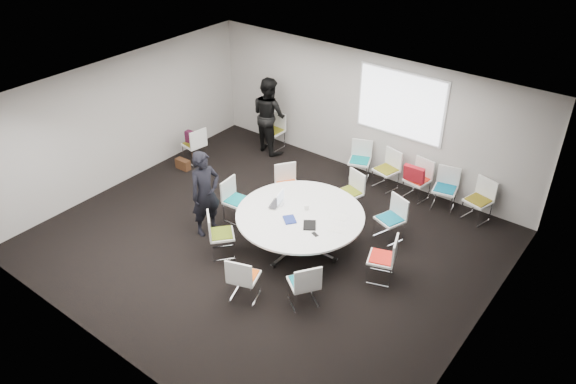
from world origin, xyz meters
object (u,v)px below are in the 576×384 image
Objects in this scene: chair_ring_a at (381,266)px; person_main at (205,193)px; cup at (306,207)px; brown_bag at (183,164)px; chair_back_a at (359,167)px; maroon_bag at (193,138)px; chair_spare_left at (195,151)px; conference_table at (300,222)px; chair_back_d at (444,196)px; chair_back_c at (417,187)px; chair_ring_c at (349,200)px; chair_ring_f at (221,242)px; chair_back_b at (386,177)px; person_back at (269,115)px; chair_person_back at (274,137)px; chair_ring_h at (304,291)px; chair_ring_g at (244,285)px; laptop at (278,204)px; chair_ring_b at (390,227)px; chair_ring_e at (237,208)px; chair_ring_d at (288,193)px; chair_back_e at (477,208)px.

person_main reaches higher than chair_ring_a.
brown_bag is at bearing 172.37° from cup.
chair_back_a reaches higher than maroon_bag.
chair_spare_left is 0.34m from maroon_bag.
brown_bag is at bearing 68.68° from person_main.
conference_table is 2.68× the size of chair_back_d.
person_main is 4.82× the size of brown_bag.
brown_bag is at bearing 33.81° from chair_back_c.
chair_spare_left is (-4.04, -0.40, 0.00)m from chair_ring_c.
chair_ring_f is 1.00× the size of chair_back_b.
chair_ring_f is 4.27m from person_back.
chair_back_a and chair_person_back have the same top height.
chair_ring_c is 4.06m from chair_spare_left.
brown_bag is at bearing -166.37° from chair_spare_left.
person_main reaches higher than chair_ring_h.
chair_ring_g is 2.15m from person_main.
laptop reaches higher than brown_bag.
chair_ring_b is 2.30m from chair_back_a.
chair_ring_c and chair_person_back have the same top height.
chair_back_a is 2.73m from cup.
chair_ring_e is 3.14m from person_back.
chair_ring_e is at bearing 45.15° from chair_ring_b.
chair_ring_a and chair_ring_h have the same top height.
cup is (1.53, 0.24, 0.50)m from chair_ring_e.
laptop is at bearing -157.92° from cup.
cup is at bearing 103.77° from chair_ring_c.
chair_ring_e reaches higher than cup.
chair_spare_left is (-5.61, 1.05, 0.00)m from chair_ring_a.
chair_ring_h is 1.00× the size of chair_back_d.
chair_ring_g is (1.16, -2.71, 0.00)m from chair_ring_d.
chair_ring_d is 3.23m from chair_back_d.
maroon_bag is at bearing 70.30° from person_back.
chair_ring_c and chair_ring_f have the same top height.
conference_table is 1.87m from person_main.
chair_ring_c is at bearing 86.06° from cup.
cup is at bearing 60.68° from chair_ring_b.
chair_back_c is at bearing 160.05° from chair_back_a.
chair_ring_c is 1.00× the size of chair_ring_h.
maroon_bag is (-0.02, 0.00, 0.34)m from chair_spare_left.
chair_ring_f is at bearing 136.57° from laptop.
cup is (0.01, 0.18, 0.22)m from conference_table.
chair_ring_d is (-2.73, 0.90, 0.00)m from chair_ring_a.
chair_back_b is 3.16m from chair_person_back.
conference_table is 1.70m from chair_ring_a.
chair_back_c is 5.34m from brown_bag.
brown_bag is (-3.48, -2.12, -0.16)m from chair_back_a.
chair_back_b is at bearing 68.98° from chair_ring_g.
chair_ring_h and chair_back_e have the same top height.
chair_ring_a is 1.00× the size of chair_ring_h.
chair_ring_f is (-1.10, -2.63, 0.00)m from chair_ring_c.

